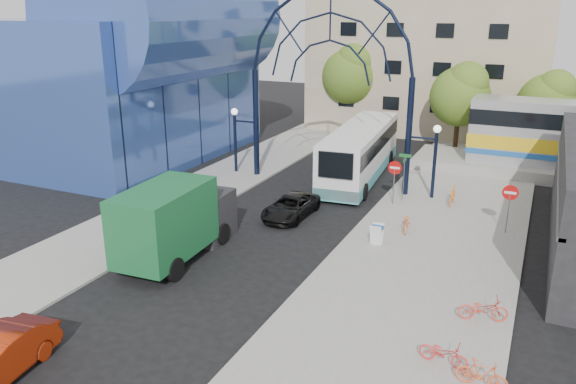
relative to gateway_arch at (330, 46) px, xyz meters
The scene contains 21 objects.
ground 16.41m from the gateway_arch, 90.00° to the right, with size 120.00×120.00×0.00m, color black.
sidewalk_east 15.37m from the gateway_arch, 51.34° to the right, with size 8.00×56.00×0.12m, color gray.
plaza_west 13.36m from the gateway_arch, 129.09° to the right, with size 5.00×50.00×0.12m, color gray.
gateway_arch is the anchor object (origin of this frame).
stop_sign 8.37m from the gateway_arch, 22.63° to the right, with size 0.80×0.07×2.50m.
do_not_enter_sign 13.43m from the gateway_arch, 19.99° to the right, with size 0.76×0.07×2.48m.
street_name_sign 8.38m from the gateway_arch, 15.07° to the right, with size 0.70×0.70×2.80m.
sandwich_board 12.52m from the gateway_arch, 55.09° to the right, with size 0.55×0.61×0.99m.
transit_hall 15.45m from the gateway_arch, behind, with size 16.50×18.00×14.50m.
apartment_block 21.12m from the gateway_arch, 84.55° to the left, with size 20.00×12.10×14.00m.
tree_north_a 13.98m from the gateway_arch, 62.83° to the left, with size 4.48×4.48×7.00m.
tree_north_b 16.72m from the gateway_arch, 103.68° to the left, with size 5.12×5.12×8.00m.
tree_north_c 18.95m from the gateway_arch, 48.96° to the left, with size 4.16×4.16×6.50m.
city_bus 7.38m from the gateway_arch, 62.21° to the left, with size 3.74×12.45×3.37m.
green_truck 14.66m from the gateway_arch, 99.97° to the right, with size 2.97×7.03×3.48m.
black_suv 10.06m from the gateway_arch, 87.20° to the right, with size 1.95×4.22×1.17m, color black.
bike_near_a 11.77m from the gateway_arch, 41.59° to the right, with size 0.59×1.69×0.89m, color orange.
bike_near_b 11.19m from the gateway_arch, ahead, with size 0.49×1.72×1.03m, color orange.
bike_far_a 18.78m from the gateway_arch, 49.90° to the right, with size 0.60×1.72×0.91m, color red.
bike_far_b 21.89m from the gateway_arch, 56.13° to the right, with size 0.43×1.51×0.91m, color #E65A2E.
bike_far_c 20.77m from the gateway_arch, 58.02° to the right, with size 0.55×1.57×0.83m, color red.
Camera 1 is at (12.05, -17.85, 10.73)m, focal length 35.00 mm.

